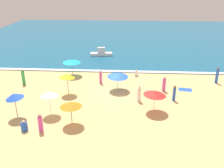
# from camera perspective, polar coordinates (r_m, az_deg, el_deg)

# --- Properties ---
(ground_plane) EXTENTS (60.00, 60.00, 0.00)m
(ground_plane) POSITION_cam_1_polar(r_m,az_deg,el_deg) (26.87, 0.47, -1.77)
(ground_plane) COLOR #D8B775
(ocean_water) EXTENTS (60.00, 44.00, 0.10)m
(ocean_water) POSITION_cam_1_polar(r_m,az_deg,el_deg) (53.60, 2.15, 10.74)
(ocean_water) COLOR #196084
(ocean_water) RESTS_ON ground_plane
(wave_breaker_foam) EXTENTS (57.00, 0.70, 0.01)m
(wave_breaker_foam) POSITION_cam_1_polar(r_m,az_deg,el_deg) (32.67, 1.08, 2.97)
(wave_breaker_foam) COLOR white
(wave_breaker_foam) RESTS_ON ocean_water
(beach_umbrella_0) EXTENTS (2.06, 2.04, 2.36)m
(beach_umbrella_0) POSITION_cam_1_polar(r_m,az_deg,el_deg) (22.70, -21.39, -2.54)
(beach_umbrella_0) COLOR #4C3823
(beach_umbrella_0) RESTS_ON ground_plane
(beach_umbrella_1) EXTENTS (3.15, 3.15, 2.03)m
(beach_umbrella_1) POSITION_cam_1_polar(r_m,az_deg,el_deg) (31.26, -9.18, 5.12)
(beach_umbrella_1) COLOR #4C3823
(beach_umbrella_1) RESTS_ON ground_plane
(beach_umbrella_2) EXTENTS (2.30, 2.30, 2.33)m
(beach_umbrella_2) POSITION_cam_1_polar(r_m,az_deg,el_deg) (25.98, -10.18, 1.85)
(beach_umbrella_2) COLOR #4C3823
(beach_umbrella_2) RESTS_ON ground_plane
(beach_umbrella_3) EXTENTS (2.47, 2.47, 2.02)m
(beach_umbrella_3) POSITION_cam_1_polar(r_m,az_deg,el_deg) (20.48, -9.38, -4.66)
(beach_umbrella_3) COLOR #4C3823
(beach_umbrella_3) RESTS_ON ground_plane
(beach_umbrella_4) EXTENTS (2.82, 2.83, 2.00)m
(beach_umbrella_4) POSITION_cam_1_polar(r_m,az_deg,el_deg) (26.65, 1.31, 2.07)
(beach_umbrella_4) COLOR silver
(beach_umbrella_4) RESTS_ON ground_plane
(beach_umbrella_5) EXTENTS (1.77, 1.79, 2.29)m
(beach_umbrella_5) POSITION_cam_1_polar(r_m,az_deg,el_deg) (22.26, -14.14, -2.16)
(beach_umbrella_5) COLOR silver
(beach_umbrella_5) RESTS_ON ground_plane
(beach_umbrella_7) EXTENTS (2.10, 2.08, 2.10)m
(beach_umbrella_7) POSITION_cam_1_polar(r_m,az_deg,el_deg) (22.51, 9.75, -2.02)
(beach_umbrella_7) COLOR silver
(beach_umbrella_7) RESTS_ON ground_plane
(beachgoer_0) EXTENTS (0.34, 0.34, 1.60)m
(beachgoer_0) POSITION_cam_1_polar(r_m,az_deg,el_deg) (25.36, 14.00, -2.06)
(beachgoer_0) COLOR blue
(beachgoer_0) RESTS_ON ground_plane
(beachgoer_1) EXTENTS (0.48, 0.48, 1.68)m
(beachgoer_1) POSITION_cam_1_polar(r_m,az_deg,el_deg) (27.31, 11.78, -0.06)
(beachgoer_1) COLOR #D84CA5
(beachgoer_1) RESTS_ON ground_plane
(beachgoer_3) EXTENTS (0.42, 0.42, 0.84)m
(beachgoer_3) POSITION_cam_1_polar(r_m,az_deg,el_deg) (31.30, 5.58, 2.45)
(beachgoer_3) COLOR white
(beachgoer_3) RESTS_ON ground_plane
(beachgoer_4) EXTENTS (0.38, 0.38, 1.57)m
(beachgoer_4) POSITION_cam_1_polar(r_m,az_deg,el_deg) (28.80, -2.60, 1.54)
(beachgoer_4) COLOR #D84CA5
(beachgoer_4) RESTS_ON ground_plane
(beachgoer_5) EXTENTS (0.36, 0.36, 1.89)m
(beachgoer_5) POSITION_cam_1_polar(r_m,az_deg,el_deg) (31.25, 22.82, 1.79)
(beachgoer_5) COLOR blue
(beachgoer_5) RESTS_ON ground_plane
(beachgoer_6) EXTENTS (0.53, 0.53, 0.96)m
(beachgoer_6) POSITION_cam_1_polar(r_m,az_deg,el_deg) (21.22, -19.39, -9.04)
(beachgoer_6) COLOR blue
(beachgoer_6) RESTS_ON ground_plane
(beachgoer_7) EXTENTS (0.48, 0.48, 1.85)m
(beachgoer_7) POSITION_cam_1_polar(r_m,az_deg,el_deg) (30.14, -19.56, 1.44)
(beachgoer_7) COLOR green
(beachgoer_7) RESTS_ON ground_plane
(beachgoer_8) EXTENTS (0.43, 0.43, 1.58)m
(beachgoer_8) POSITION_cam_1_polar(r_m,az_deg,el_deg) (20.57, -16.00, -8.60)
(beachgoer_8) COLOR #D84CA5
(beachgoer_8) RESTS_ON ground_plane
(beachgoer_9) EXTENTS (0.39, 0.39, 1.64)m
(beachgoer_9) POSITION_cam_1_polar(r_m,az_deg,el_deg) (24.63, 6.19, -2.32)
(beachgoer_9) COLOR white
(beachgoer_9) RESTS_ON ground_plane
(beach_towel_0) EXTENTS (1.55, 1.14, 0.01)m
(beach_towel_0) POSITION_cam_1_polar(r_m,az_deg,el_deg) (28.50, 16.32, -1.24)
(beach_towel_0) COLOR blue
(beach_towel_0) RESTS_ON ground_plane
(small_boat_0) EXTENTS (3.47, 1.32, 1.30)m
(small_boat_0) POSITION_cam_1_polar(r_m,az_deg,el_deg) (39.49, -2.45, 7.07)
(small_boat_0) COLOR white
(small_boat_0) RESTS_ON ocean_water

